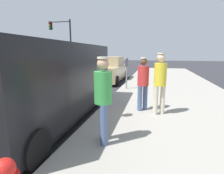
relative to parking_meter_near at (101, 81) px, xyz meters
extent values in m
plane|color=#2D2D33|center=(-1.35, 0.91, -1.18)|extent=(80.00, 80.00, 0.00)
cube|color=#9E998E|center=(2.15, 0.91, -1.11)|extent=(5.00, 32.00, 0.15)
cylinder|color=gray|center=(0.00, 0.00, -0.46)|extent=(0.07, 0.07, 1.15)
cube|color=#4C4C51|center=(0.00, 0.00, 0.26)|extent=(0.14, 0.18, 0.28)
sphere|color=#47474C|center=(0.00, 0.00, 0.43)|extent=(0.12, 0.12, 0.12)
cylinder|color=gray|center=(0.00, 4.27, -0.46)|extent=(0.07, 0.07, 1.15)
cube|color=#4C4C51|center=(0.00, 4.27, 0.26)|extent=(0.14, 0.18, 0.28)
sphere|color=#47474C|center=(0.00, 4.27, 0.43)|extent=(0.12, 0.12, 0.12)
cylinder|color=beige|center=(1.59, 0.86, -0.61)|extent=(0.14, 0.14, 0.84)
cylinder|color=beige|center=(1.40, 0.76, -0.61)|extent=(0.14, 0.14, 0.84)
cylinder|color=yellow|center=(1.50, 0.81, 0.13)|extent=(0.34, 0.34, 0.63)
sphere|color=beige|center=(1.50, 0.81, 0.59)|extent=(0.23, 0.23, 0.23)
cylinder|color=silver|center=(1.50, 0.81, 0.71)|extent=(0.22, 0.22, 0.04)
cylinder|color=#4C608C|center=(0.44, -1.26, -0.63)|extent=(0.14, 0.14, 0.81)
cylinder|color=#4C608C|center=(0.37, -1.06, -0.63)|extent=(0.14, 0.14, 0.81)
cylinder|color=green|center=(0.41, -1.16, 0.08)|extent=(0.34, 0.34, 0.61)
sphere|color=tan|center=(0.41, -1.16, 0.53)|extent=(0.22, 0.22, 0.22)
cylinder|color=silver|center=(0.41, -1.16, 0.64)|extent=(0.21, 0.21, 0.04)
cylinder|color=#4C608C|center=(1.09, 1.15, -0.64)|extent=(0.14, 0.14, 0.78)
cylinder|color=#4C608C|center=(0.93, 0.99, -0.64)|extent=(0.14, 0.14, 0.78)
cylinder|color=red|center=(1.01, 1.07, 0.04)|extent=(0.34, 0.34, 0.58)
sphere|color=brown|center=(1.01, 1.07, 0.47)|extent=(0.21, 0.21, 0.21)
cylinder|color=silver|center=(1.01, 1.07, 0.57)|extent=(0.20, 0.20, 0.04)
cube|color=black|center=(-1.50, 0.05, -0.01)|extent=(2.05, 5.22, 1.96)
cylinder|color=black|center=(-0.53, -1.99, -0.84)|extent=(0.23, 0.68, 0.68)
cylinder|color=black|center=(-0.57, 2.11, -0.84)|extent=(0.23, 0.68, 0.68)
cylinder|color=black|center=(-2.47, 2.09, -0.84)|extent=(0.23, 0.68, 0.68)
cube|color=tan|center=(-1.67, 7.24, -0.57)|extent=(1.83, 4.40, 0.89)
cube|color=tan|center=(-1.67, 7.46, 0.17)|extent=(1.60, 1.98, 0.60)
cylinder|color=black|center=(-0.81, 5.59, -0.88)|extent=(0.22, 0.60, 0.60)
cylinder|color=black|center=(-2.53, 5.59, -0.88)|extent=(0.22, 0.60, 0.60)
cylinder|color=black|center=(-0.81, 8.89, -0.88)|extent=(0.22, 0.60, 0.60)
cylinder|color=black|center=(-2.53, 8.89, -0.88)|extent=(0.22, 0.60, 0.60)
cylinder|color=black|center=(-7.18, 12.86, 1.42)|extent=(0.16, 0.16, 5.20)
cylinder|color=black|center=(-8.38, 12.86, 3.82)|extent=(2.40, 0.10, 0.10)
cube|color=black|center=(-9.38, 12.86, 3.47)|extent=(0.24, 0.32, 0.80)
sphere|color=red|center=(-9.38, 12.69, 3.72)|extent=(0.17, 0.17, 0.17)
sphere|color=yellow|center=(-9.38, 12.69, 3.47)|extent=(0.17, 0.17, 0.17)
sphere|color=green|center=(-9.38, 12.69, 3.22)|extent=(0.17, 0.17, 0.17)
sphere|color=red|center=(0.10, -3.18, -0.27)|extent=(0.20, 0.20, 0.20)
camera|label=1|loc=(1.34, -4.29, 0.73)|focal=28.39mm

